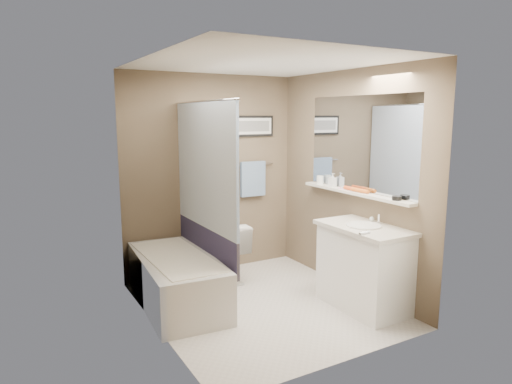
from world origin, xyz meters
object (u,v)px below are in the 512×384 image
toilet (226,250)px  hair_brush_front (360,190)px  bathtub (177,280)px  candle_bowl_near (397,198)px  hair_brush_back (352,189)px  soap_bottle (333,180)px  vanity (364,269)px  glass_jar (320,180)px

toilet → hair_brush_front: bearing=137.2°
bathtub → hair_brush_front: bearing=-17.3°
bathtub → hair_brush_front: size_ratio=6.82×
toilet → hair_brush_front: (1.03, -1.11, 0.79)m
candle_bowl_near → toilet: bearing=122.6°
bathtub → toilet: size_ratio=2.15×
hair_brush_front → bathtub: bearing=158.4°
bathtub → hair_brush_front: hair_brush_front is taller
bathtub → hair_brush_back: size_ratio=6.82×
hair_brush_front → soap_bottle: (0.00, 0.46, 0.05)m
vanity → hair_brush_front: size_ratio=4.09×
bathtub → vanity: vanity is taller
bathtub → candle_bowl_near: (1.79, -1.21, 0.89)m
hair_brush_back → soap_bottle: soap_bottle is taller
hair_brush_back → hair_brush_front: bearing=-90.0°
hair_brush_back → glass_jar: bearing=90.0°
hair_brush_front → candle_bowl_near: bearing=-90.0°
bathtub → hair_brush_front: (1.79, -0.71, 0.89)m
toilet → candle_bowl_near: bearing=126.9°
candle_bowl_near → vanity: bearing=131.1°
candle_bowl_near → glass_jar: size_ratio=0.90×
vanity → candle_bowl_near: size_ratio=10.00×
bathtub → soap_bottle: size_ratio=9.75×
hair_brush_back → glass_jar: (0.00, 0.55, 0.03)m
hair_brush_front → glass_jar: size_ratio=2.20×
candle_bowl_near → hair_brush_back: hair_brush_back is taller
toilet → vanity: (0.85, -1.40, 0.05)m
bathtub → toilet: (0.75, 0.40, 0.10)m
soap_bottle → hair_brush_front: bearing=-90.0°
vanity → hair_brush_front: 0.81m
vanity → hair_brush_front: hair_brush_front is taller
glass_jar → candle_bowl_near: bearing=-90.0°
bathtub → hair_brush_back: (1.79, -0.57, 0.89)m
hair_brush_front → toilet: bearing=132.9°
toilet → glass_jar: 1.38m
candle_bowl_near → glass_jar: bearing=90.0°
vanity → hair_brush_back: 0.87m
vanity → candle_bowl_near: 0.79m
hair_brush_front → hair_brush_back: same height
vanity → soap_bottle: size_ratio=5.85×
vanity → candle_bowl_near: (0.19, -0.21, 0.73)m
hair_brush_front → soap_bottle: 0.46m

